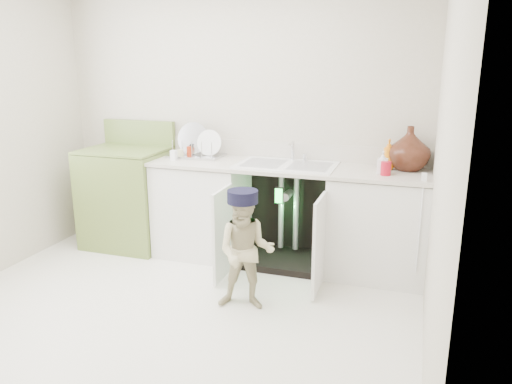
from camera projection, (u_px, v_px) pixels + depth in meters
ground at (168, 315)px, 3.60m from camera, size 3.50×3.50×0.00m
room_shell at (160, 144)px, 3.28m from camera, size 6.00×5.50×1.26m
counter_run at (290, 212)px, 4.41m from camera, size 2.44×1.02×1.26m
avocado_stove at (128, 196)px, 4.87m from camera, size 0.77×0.65×1.20m
repair_worker at (246, 250)px, 3.61m from camera, size 0.48×0.78×0.89m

